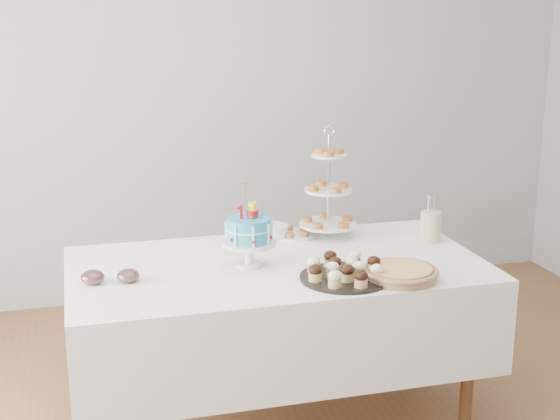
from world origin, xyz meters
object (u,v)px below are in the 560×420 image
object	(u,v)px
jam_bowl_a	(128,276)
utensil_pitcher	(431,225)
cupcake_tray	(345,269)
table	(277,308)
birthday_cake	(249,244)
jam_bowl_b	(93,277)
pastry_plate	(294,233)
plate_stack	(272,231)
pie	(400,272)
tiered_stand	(328,191)

from	to	relation	value
jam_bowl_a	utensil_pitcher	distance (m)	1.54
cupcake_tray	table	bearing A→B (deg)	128.86
table	jam_bowl_a	xyz separation A→B (m)	(-0.69, -0.08, 0.26)
birthday_cake	jam_bowl_b	world-z (taller)	birthday_cake
pastry_plate	utensil_pitcher	size ratio (longest dim) A/B	1.02
table	plate_stack	size ratio (longest dim) A/B	11.57
jam_bowl_a	jam_bowl_b	bearing A→B (deg)	173.65
pie	jam_bowl_a	bearing A→B (deg)	166.63
cupcake_tray	utensil_pitcher	xyz separation A→B (m)	(0.61, 0.41, 0.04)
pastry_plate	plate_stack	bearing A→B (deg)	180.00
table	jam_bowl_b	bearing A→B (deg)	-175.95
jam_bowl_a	utensil_pitcher	bearing A→B (deg)	7.56
plate_stack	utensil_pitcher	xyz separation A→B (m)	(0.76, -0.27, 0.05)
jam_bowl_a	jam_bowl_b	xyz separation A→B (m)	(-0.15, 0.02, 0.00)
table	pie	world-z (taller)	pie
jam_bowl_b	utensil_pitcher	bearing A→B (deg)	6.33
plate_stack	jam_bowl_a	size ratio (longest dim) A/B	1.66
pastry_plate	utensil_pitcher	distance (m)	0.70
plate_stack	pastry_plate	size ratio (longest dim) A/B	0.69
table	pastry_plate	distance (m)	0.51
plate_stack	jam_bowl_a	xyz separation A→B (m)	(-0.77, -0.48, -0.00)
tiered_stand	pastry_plate	size ratio (longest dim) A/B	2.40
pie	jam_bowl_b	world-z (taller)	jam_bowl_b
pie	plate_stack	bearing A→B (deg)	117.09
jam_bowl_b	utensil_pitcher	size ratio (longest dim) A/B	0.44
plate_stack	jam_bowl_b	world-z (taller)	plate_stack
pastry_plate	birthday_cake	bearing A→B (deg)	-129.01
pastry_plate	jam_bowl_a	world-z (taller)	jam_bowl_a
tiered_stand	pie	bearing A→B (deg)	-81.93
pastry_plate	jam_bowl_a	bearing A→B (deg)	-151.75
jam_bowl_b	plate_stack	bearing A→B (deg)	26.49
birthday_cake	cupcake_tray	world-z (taller)	birthday_cake
birthday_cake	tiered_stand	xyz separation A→B (m)	(0.50, 0.36, 0.13)
plate_stack	jam_bowl_b	bearing A→B (deg)	-153.51
pastry_plate	jam_bowl_a	size ratio (longest dim) A/B	2.42
jam_bowl_a	pie	bearing A→B (deg)	-13.37
birthday_cake	cupcake_tray	distance (m)	0.46
jam_bowl_a	cupcake_tray	bearing A→B (deg)	-12.93
cupcake_tray	jam_bowl_b	world-z (taller)	cupcake_tray
jam_bowl_a	utensil_pitcher	size ratio (longest dim) A/B	0.42
tiered_stand	plate_stack	size ratio (longest dim) A/B	3.49
birthday_cake	jam_bowl_a	size ratio (longest dim) A/B	3.94
tiered_stand	utensil_pitcher	size ratio (longest dim) A/B	2.44
table	pastry_plate	size ratio (longest dim) A/B	7.96
jam_bowl_a	utensil_pitcher	xyz separation A→B (m)	(1.53, 0.20, 0.06)
birthday_cake	jam_bowl_a	distance (m)	0.56
jam_bowl_a	plate_stack	bearing A→B (deg)	31.67
pie	plate_stack	size ratio (longest dim) A/B	2.03
tiered_stand	cupcake_tray	bearing A→B (deg)	-101.96
utensil_pitcher	jam_bowl_a	bearing A→B (deg)	-171.23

